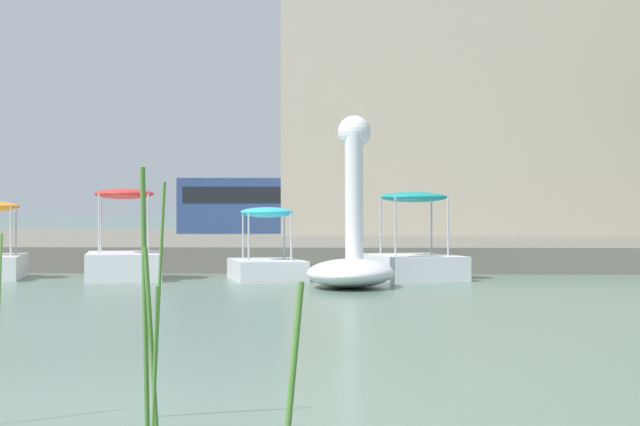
% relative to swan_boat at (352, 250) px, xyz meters
% --- Properties ---
extents(ground_plane, '(503.38, 503.38, 0.00)m').
position_rel_swan_boat_xyz_m(ground_plane, '(-1.25, -13.13, -0.63)').
color(ground_plane, '#567060').
extents(shore_bank_far, '(126.28, 26.16, 0.54)m').
position_rel_swan_boat_xyz_m(shore_bank_far, '(-1.25, 17.32, -0.36)').
color(shore_bank_far, '#6B665B').
rests_on(shore_bank_far, ground_plane).
extents(swan_boat, '(1.60, 2.71, 3.00)m').
position_rel_swan_boat_xyz_m(swan_boat, '(0.00, 0.00, 0.00)').
color(swan_boat, white).
rests_on(swan_boat, ground_plane).
extents(pedal_boat_teal, '(2.05, 2.58, 1.67)m').
position_rel_swan_boat_xyz_m(pedal_boat_teal, '(1.13, 2.26, -0.18)').
color(pedal_boat_teal, white).
rests_on(pedal_boat_teal, ground_plane).
extents(pedal_boat_cyan, '(1.72, 2.32, 1.37)m').
position_rel_swan_boat_xyz_m(pedal_boat_cyan, '(-1.64, 1.93, -0.26)').
color(pedal_boat_cyan, white).
rests_on(pedal_boat_cyan, ground_plane).
extents(pedal_boat_red, '(1.83, 2.61, 1.73)m').
position_rel_swan_boat_xyz_m(pedal_boat_red, '(-4.38, 2.01, -0.14)').
color(pedal_boat_red, white).
rests_on(pedal_boat_red, ground_plane).
extents(parked_van, '(5.09, 2.29, 1.86)m').
position_rel_swan_boat_xyz_m(parked_van, '(-3.88, 20.29, 0.92)').
color(parked_van, navy).
rests_on(parked_van, shore_bank_far).
extents(apartment_block, '(22.69, 14.72, 13.47)m').
position_rel_swan_boat_xyz_m(apartment_block, '(8.75, 22.27, 6.65)').
color(apartment_block, '#B2A893').
rests_on(apartment_block, shore_bank_far).
extents(reed_clump_foreground, '(3.17, 1.32, 1.54)m').
position_rel_swan_boat_xyz_m(reed_clump_foreground, '(-1.55, -14.02, 0.00)').
color(reed_clump_foreground, '#4C7F33').
rests_on(reed_clump_foreground, ground_plane).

